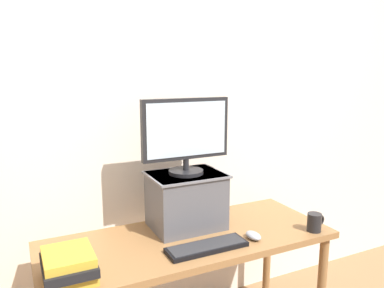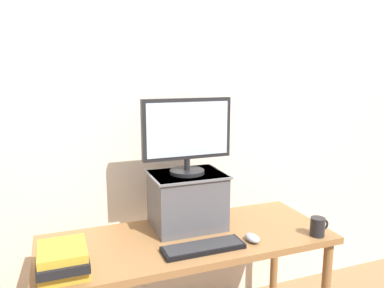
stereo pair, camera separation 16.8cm
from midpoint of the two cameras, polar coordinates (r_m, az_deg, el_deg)
name	(u,v)px [view 1 (the left image)]	position (r m, az deg, el deg)	size (l,w,h in m)	color
back_wall	(155,115)	(2.29, -7.71, 4.40)	(7.00, 0.08, 2.60)	beige
desk	(189,250)	(2.06, -2.91, -15.94)	(1.52, 0.60, 0.71)	olive
riser_box	(186,199)	(2.09, -3.24, -8.45)	(0.41, 0.31, 0.31)	#515156
computer_monitor	(186,134)	(1.99, -3.34, 1.57)	(0.49, 0.19, 0.41)	black
keyboard	(207,247)	(1.89, -0.34, -15.45)	(0.41, 0.13, 0.02)	black
computer_mouse	(253,236)	(2.00, 6.91, -13.73)	(0.06, 0.10, 0.04)	#99999E
book_stack	(69,266)	(1.73, -21.06, -17.00)	(0.21, 0.25, 0.12)	gold
coffee_mug	(315,222)	(2.15, 16.05, -11.42)	(0.11, 0.08, 0.10)	black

